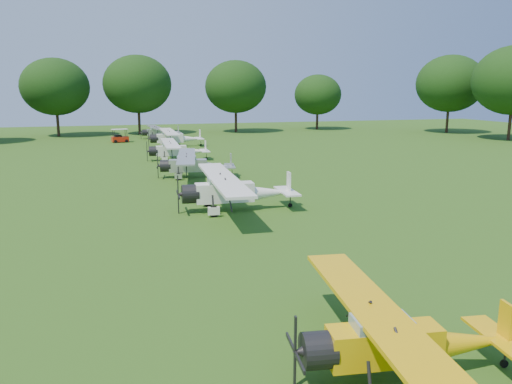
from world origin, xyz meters
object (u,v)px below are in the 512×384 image
aircraft_7 (159,131)px  golf_cart (120,138)px  aircraft_4 (194,163)px  aircraft_5 (176,149)px  aircraft_2 (401,338)px  aircraft_6 (174,137)px  aircraft_3 (233,189)px

aircraft_7 → golf_cart: bearing=-148.0°
aircraft_4 → aircraft_5: aircraft_4 is taller
aircraft_4 → aircraft_5: size_ratio=1.01×
aircraft_2 → aircraft_7: size_ratio=1.00×
aircraft_5 → golf_cart: (-5.31, 20.30, -0.57)m
aircraft_4 → aircraft_6: bearing=96.2°
aircraft_6 → aircraft_7: size_ratio=1.17×
aircraft_6 → golf_cart: bearing=132.5°
aircraft_3 → aircraft_4: 12.37m
aircraft_7 → aircraft_6: bearing=-90.8°
aircraft_6 → aircraft_7: (-0.75, 11.87, -0.19)m
aircraft_4 → aircraft_7: (0.54, 35.65, -0.09)m
aircraft_4 → aircraft_6: (1.28, 23.78, 0.10)m
aircraft_3 → aircraft_6: (0.84, 36.14, -0.05)m
aircraft_7 → golf_cart: 7.40m
aircraft_4 → aircraft_7: bearing=98.4°
aircraft_2 → golf_cart: aircraft_2 is taller
aircraft_3 → golf_cart: bearing=100.7°
aircraft_2 → aircraft_6: aircraft_6 is taller
aircraft_2 → aircraft_7: same height
aircraft_5 → aircraft_7: (0.63, 24.68, -0.08)m
aircraft_3 → aircraft_7: 48.01m
aircraft_2 → aircraft_6: bearing=96.2°
aircraft_7 → aircraft_2: bearing=-94.7°
aircraft_2 → aircraft_5: bearing=97.7°
aircraft_3 → golf_cart: aircraft_3 is taller
aircraft_3 → aircraft_5: bearing=94.3°
aircraft_4 → golf_cart: aircraft_4 is taller
aircraft_3 → aircraft_5: aircraft_3 is taller
aircraft_5 → aircraft_4: bearing=-87.2°
golf_cart → aircraft_6: bearing=-58.8°
aircraft_5 → golf_cart: aircraft_5 is taller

